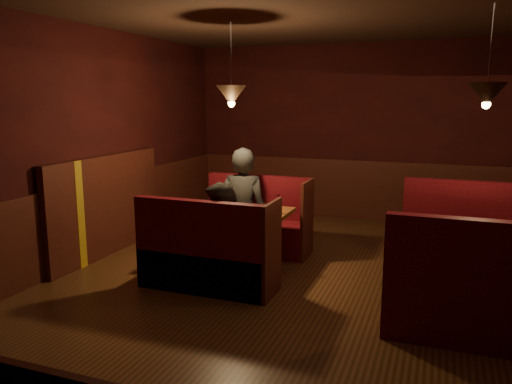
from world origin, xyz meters
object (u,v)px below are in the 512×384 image
at_px(second_bench_far, 472,248).
at_px(diner_b, 224,221).
at_px(main_bench_far, 257,227).
at_px(second_table, 474,249).
at_px(main_bench_near, 207,261).
at_px(second_bench_near, 481,304).
at_px(diner_a, 243,188).
at_px(main_table, 234,223).

bearing_deg(second_bench_far, diner_b, -152.43).
bearing_deg(main_bench_far, second_table, -20.23).
distance_m(second_table, diner_b, 2.50).
xyz_separation_m(main_bench_near, second_bench_far, (2.64, 1.38, 0.03)).
height_order(second_bench_near, diner_b, diner_b).
bearing_deg(second_table, diner_a, 164.57).
xyz_separation_m(main_bench_far, second_bench_far, (2.64, -0.13, 0.03)).
bearing_deg(second_bench_near, main_table, 158.74).
distance_m(second_bench_far, diner_a, 2.81).
xyz_separation_m(second_table, second_bench_near, (0.03, -0.83, -0.23)).
relative_size(main_bench_far, main_bench_near, 1.00).
xyz_separation_m(main_table, second_bench_near, (2.66, -1.03, -0.20)).
distance_m(main_table, main_bench_near, 0.79).
bearing_deg(second_bench_far, main_bench_far, 177.10).
xyz_separation_m(main_bench_near, diner_b, (0.16, 0.09, 0.43)).
bearing_deg(main_bench_near, diner_b, 27.89).
distance_m(second_table, diner_a, 2.84).
height_order(main_bench_far, diner_b, diner_b).
distance_m(main_bench_near, diner_a, 1.42).
height_order(main_table, diner_a, diner_a).
bearing_deg(diner_b, main_table, 115.49).
xyz_separation_m(main_bench_far, diner_a, (-0.12, -0.21, 0.56)).
distance_m(main_bench_near, diner_b, 0.47).
xyz_separation_m(main_table, diner_b, (0.18, -0.67, 0.20)).
xyz_separation_m(second_table, diner_b, (-2.45, -0.47, 0.17)).
bearing_deg(diner_a, main_bench_far, -124.85).
bearing_deg(main_table, diner_b, -74.96).
bearing_deg(main_table, main_bench_near, -88.83).
height_order(main_bench_far, second_bench_far, second_bench_far).
relative_size(main_table, main_bench_far, 0.91).
bearing_deg(main_bench_far, main_bench_near, -90.00).
distance_m(main_table, main_bench_far, 0.79).
relative_size(second_table, diner_b, 0.92).
bearing_deg(main_bench_near, second_table, 11.95).
bearing_deg(diner_a, main_table, 94.48).
xyz_separation_m(main_table, diner_a, (-0.10, 0.55, 0.33)).
height_order(second_table, diner_b, diner_b).
distance_m(main_bench_far, main_bench_near, 1.51).
xyz_separation_m(second_bench_far, diner_b, (-2.48, -1.29, 0.40)).
bearing_deg(second_table, second_bench_near, -87.80).
distance_m(main_table, diner_b, 0.72).
bearing_deg(second_bench_far, diner_a, -178.43).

